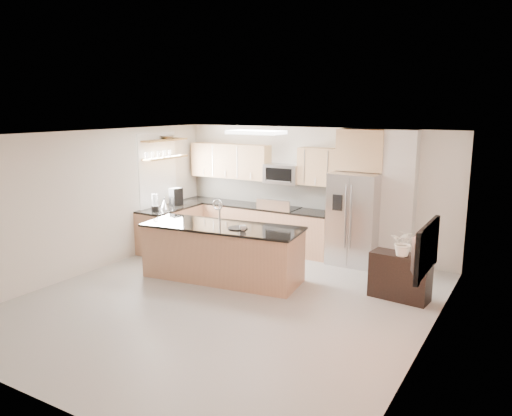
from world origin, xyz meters
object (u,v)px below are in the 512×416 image
Objects in this scene: blender at (155,204)px; flower_vase at (404,236)px; cup at (243,228)px; television at (418,247)px; credenza at (400,277)px; island at (223,252)px; bowl at (167,137)px; microwave at (283,174)px; kettle at (164,204)px; coffee_maker at (176,197)px; refrigerator at (355,219)px; range at (279,229)px; platter at (238,228)px.

flower_vase is at bearing 0.04° from blender.
television is (3.05, -0.91, 0.33)m from cup.
credenza is 2.65× the size of blender.
bowl is (-2.21, 1.22, 1.90)m from island.
bowl is at bearing 68.58° from television.
cup is at bearing -21.93° from island.
microwave reaches higher than kettle.
microwave is at bearing 47.25° from television.
island is 4.61× the size of flower_vase.
flower_vase reaches higher than cup.
island is 7.85× the size of coffee_maker.
refrigerator is at bearing 137.42° from credenza.
coffee_maker reaches higher than credenza.
cup is 0.31× the size of bowl.
credenza is (2.92, -1.45, -0.10)m from range.
credenza is at bearing -6.47° from bowl.
cup is at bearing -164.67° from flower_vase.
refrigerator is 3.62m from television.
television is (0.59, -1.67, 0.98)m from credenza.
platter is 0.98× the size of blender.
flower_vase is (2.97, -1.53, 0.58)m from range.
range reaches higher than cup.
cup reaches higher than credenza.
island is at bearing 73.66° from television.
cup is 0.11× the size of television.
refrigerator is (1.66, -0.05, 0.42)m from range.
blender is 0.69m from coffee_maker.
refrigerator reaches higher than island.
island is at bearing -31.21° from coffee_maker.
microwave is 2.55m from kettle.
credenza is 5.10m from coffee_maker.
platter is (0.31, -2.13, 0.51)m from range.
coffee_maker is at bearing 67.82° from television.
kettle is (-2.34, 0.83, 0.04)m from platter.
kettle reaches higher than platter.
kettle is (-2.49, 0.92, 0.01)m from cup.
platter is 2.48m from kettle.
bowl is 0.35× the size of television.
cup is 0.34× the size of blender.
flower_vase is at bearing -2.64° from kettle.
coffee_maker is (-2.05, 1.24, 0.61)m from island.
island is 3.03m from credenza.
flower_vase is at bearing 18.77° from television.
range is at bearing 101.81° from cup.
flower_vase is (3.01, 0.55, 0.57)m from island.
microwave is at bearing 157.17° from credenza.
platter is at bearing 150.38° from cup.
credenza is 2.70× the size of platter.
bowl is at bearing -156.35° from microwave.
kettle is 0.64× the size of coffee_maker.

